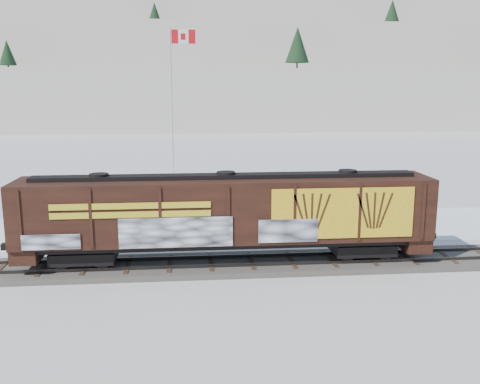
{
  "coord_description": "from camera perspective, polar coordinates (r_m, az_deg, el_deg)",
  "views": [
    {
      "loc": [
        -0.89,
        -25.1,
        8.82
      ],
      "look_at": [
        1.72,
        3.0,
        3.19
      ],
      "focal_mm": 40.0,
      "sensor_mm": 36.0,
      "label": 1
    }
  ],
  "objects": [
    {
      "name": "flagpole",
      "position": [
        40.92,
        -7.07,
        5.75
      ],
      "size": [
        2.3,
        0.9,
        13.04
      ],
      "color": "silver",
      "rests_on": "ground"
    },
    {
      "name": "hillside",
      "position": [
        164.99,
        -5.15,
        13.16
      ],
      "size": [
        360.0,
        110.0,
        93.0
      ],
      "color": "white",
      "rests_on": "ground"
    },
    {
      "name": "hopper_railcar",
      "position": [
        25.85,
        -1.48,
        -2.14
      ],
      "size": [
        19.82,
        3.06,
        4.25
      ],
      "color": "black",
      "rests_on": "rail_track"
    },
    {
      "name": "car_dark",
      "position": [
        35.35,
        14.36,
        -2.31
      ],
      "size": [
        4.91,
        2.13,
        1.41
      ],
      "primitive_type": "imported",
      "rotation": [
        0.0,
        0.0,
        1.6
      ],
      "color": "black",
      "rests_on": "parking_strip"
    },
    {
      "name": "parking_strip",
      "position": [
        33.78,
        -3.62,
        -3.85
      ],
      "size": [
        40.0,
        8.0,
        0.03
      ],
      "primitive_type": "cube",
      "color": "white",
      "rests_on": "ground"
    },
    {
      "name": "ground",
      "position": [
        26.62,
        -3.12,
        -8.09
      ],
      "size": [
        500.0,
        500.0,
        0.0
      ],
      "primitive_type": "plane",
      "color": "white",
      "rests_on": "ground"
    },
    {
      "name": "rail_track",
      "position": [
        26.57,
        -3.13,
        -7.79
      ],
      "size": [
        50.0,
        3.4,
        0.43
      ],
      "color": "#59544C",
      "rests_on": "ground"
    },
    {
      "name": "car_white",
      "position": [
        34.12,
        -11.8,
        -2.74
      ],
      "size": [
        4.2,
        1.96,
        1.33
      ],
      "primitive_type": "imported",
      "rotation": [
        0.0,
        0.0,
        1.43
      ],
      "color": "silver",
      "rests_on": "parking_strip"
    },
    {
      "name": "car_silver",
      "position": [
        31.84,
        -9.38,
        -3.55
      ],
      "size": [
        4.36,
        2.02,
        1.45
      ],
      "primitive_type": "imported",
      "rotation": [
        0.0,
        0.0,
        1.65
      ],
      "color": "#B7BABF",
      "rests_on": "parking_strip"
    }
  ]
}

